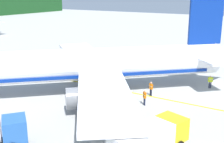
# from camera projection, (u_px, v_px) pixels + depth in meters

# --- Properties ---
(airliner_foreground) EXTENTS (31.59, 32.74, 11.90)m
(airliner_foreground) POSITION_uv_depth(u_px,v_px,m) (79.00, 65.00, 35.25)
(airliner_foreground) COLOR white
(airliner_foreground) RESTS_ON ground
(service_truck_fuel) EXTENTS (7.07, 4.02, 2.47)m
(service_truck_fuel) POSITION_uv_depth(u_px,v_px,m) (150.00, 139.00, 21.87)
(service_truck_fuel) COLOR yellow
(service_truck_fuel) RESTS_ON ground
(crew_loader_left) EXTENTS (0.47, 0.49, 1.71)m
(crew_loader_left) POSITION_uv_depth(u_px,v_px,m) (145.00, 96.00, 31.83)
(crew_loader_left) COLOR #191E33
(crew_loader_left) RESTS_ON ground
(crew_loader_right) EXTENTS (0.39, 0.58, 1.64)m
(crew_loader_right) POSITION_uv_depth(u_px,v_px,m) (210.00, 81.00, 37.50)
(crew_loader_right) COLOR #191E33
(crew_loader_right) RESTS_ON ground
(crew_supervisor) EXTENTS (0.40, 0.58, 1.73)m
(crew_supervisor) POSITION_uv_depth(u_px,v_px,m) (151.00, 88.00, 34.62)
(crew_supervisor) COLOR #191E33
(crew_supervisor) RESTS_ON ground
(apron_guide_line) EXTENTS (0.30, 60.00, 0.01)m
(apron_guide_line) POSITION_uv_depth(u_px,v_px,m) (126.00, 91.00, 36.46)
(apron_guide_line) COLOR yellow
(apron_guide_line) RESTS_ON ground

